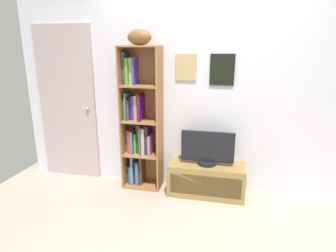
% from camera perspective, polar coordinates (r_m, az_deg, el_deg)
% --- Properties ---
extents(ground, '(5.20, 5.20, 0.04)m').
position_cam_1_polar(ground, '(2.93, 3.65, -22.04)').
color(ground, '#AA9B8B').
extents(back_wall, '(4.80, 0.08, 2.55)m').
position_cam_1_polar(back_wall, '(3.48, 7.00, 7.41)').
color(back_wall, silver).
rests_on(back_wall, ground).
extents(bookshelf, '(0.49, 0.29, 1.78)m').
position_cam_1_polar(bookshelf, '(3.59, -5.80, 0.28)').
color(bookshelf, '#9E673C').
rests_on(bookshelf, ground).
extents(football, '(0.33, 0.23, 0.18)m').
position_cam_1_polar(football, '(3.42, -5.76, 17.28)').
color(football, brown).
rests_on(football, bookshelf).
extents(tv_stand, '(0.92, 0.37, 0.40)m').
position_cam_1_polar(tv_stand, '(3.58, 7.68, -10.54)').
color(tv_stand, olive).
rests_on(tv_stand, ground).
extents(television, '(0.63, 0.22, 0.41)m').
position_cam_1_polar(television, '(3.42, 7.92, -4.55)').
color(television, black).
rests_on(television, tv_stand).
extents(door, '(0.80, 0.09, 2.05)m').
position_cam_1_polar(door, '(4.06, -19.49, 4.14)').
color(door, '#B79FA0').
rests_on(door, ground).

